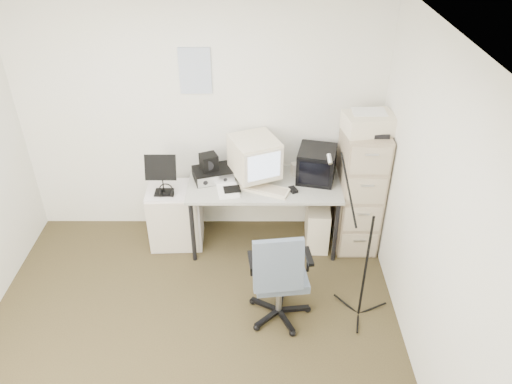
{
  "coord_description": "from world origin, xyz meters",
  "views": [
    {
      "loc": [
        0.56,
        -2.71,
        3.35
      ],
      "look_at": [
        0.55,
        0.95,
        0.95
      ],
      "focal_mm": 35.0,
      "sensor_mm": 36.0,
      "label": 1
    }
  ],
  "objects_px": {
    "desk": "(264,213)",
    "side_cart": "(176,216)",
    "filing_cabinet": "(359,188)",
    "office_chair": "(280,273)"
  },
  "relations": [
    {
      "from": "desk",
      "to": "side_cart",
      "type": "distance_m",
      "value": 0.91
    },
    {
      "from": "filing_cabinet",
      "to": "office_chair",
      "type": "bearing_deg",
      "value": -127.73
    },
    {
      "from": "office_chair",
      "to": "side_cart",
      "type": "bearing_deg",
      "value": 127.6
    },
    {
      "from": "desk",
      "to": "side_cart",
      "type": "relative_size",
      "value": 2.3
    },
    {
      "from": "filing_cabinet",
      "to": "desk",
      "type": "distance_m",
      "value": 0.99
    },
    {
      "from": "filing_cabinet",
      "to": "desk",
      "type": "bearing_deg",
      "value": -178.19
    },
    {
      "from": "filing_cabinet",
      "to": "side_cart",
      "type": "xyz_separation_m",
      "value": [
        -1.86,
        -0.02,
        -0.32
      ]
    },
    {
      "from": "desk",
      "to": "side_cart",
      "type": "bearing_deg",
      "value": 179.63
    },
    {
      "from": "filing_cabinet",
      "to": "desk",
      "type": "height_order",
      "value": "filing_cabinet"
    },
    {
      "from": "desk",
      "to": "office_chair",
      "type": "height_order",
      "value": "office_chair"
    }
  ]
}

